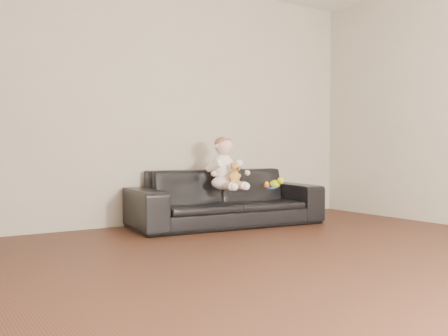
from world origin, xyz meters
TOP-DOWN VIEW (x-y plane):
  - floor at (0.00, 0.00)m, footprint 5.50×5.50m
  - wall_back at (0.00, 2.75)m, footprint 5.00×0.00m
  - sofa at (0.53, 2.25)m, footprint 2.04×0.96m
  - baby at (0.44, 2.14)m, footprint 0.37×0.46m
  - teddy_bear at (0.45, 1.98)m, footprint 0.13×0.13m
  - toy_green at (1.00, 2.04)m, footprint 0.11×0.13m
  - toy_rattle at (0.94, 2.09)m, footprint 0.07×0.07m
  - toy_blue_disc at (0.96, 2.04)m, footprint 0.11×0.11m

SIDE VIEW (x-z plane):
  - floor at x=0.00m, z-range 0.00..0.00m
  - sofa at x=0.53m, z-range 0.00..0.58m
  - toy_blue_disc at x=0.96m, z-range 0.38..0.39m
  - toy_rattle at x=0.94m, z-range 0.38..0.44m
  - toy_green at x=1.00m, z-range 0.38..0.47m
  - teddy_bear at x=0.45m, z-range 0.45..0.66m
  - baby at x=0.44m, z-range 0.35..0.88m
  - wall_back at x=0.00m, z-range -1.20..3.80m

